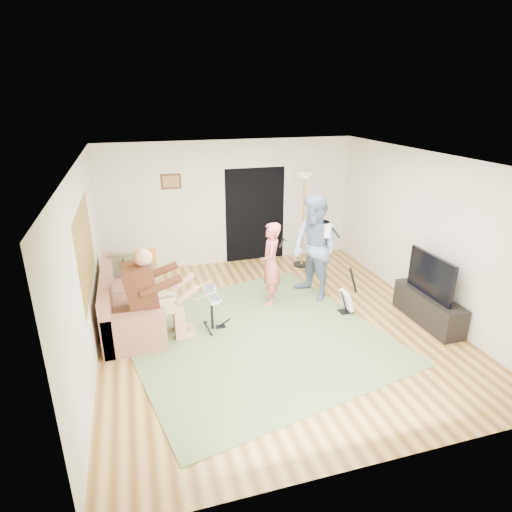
{
  "coord_description": "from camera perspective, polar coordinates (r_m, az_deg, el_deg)",
  "views": [
    {
      "loc": [
        -2.03,
        -5.88,
        3.59
      ],
      "look_at": [
        -0.22,
        0.3,
        1.13
      ],
      "focal_mm": 30.0,
      "sensor_mm": 36.0,
      "label": 1
    }
  ],
  "objects": [
    {
      "name": "microphone",
      "position": [
        7.51,
        3.45,
        1.74
      ],
      "size": [
        0.06,
        0.06,
        0.24
      ],
      "primitive_type": null,
      "color": "black",
      "rests_on": "singer"
    },
    {
      "name": "guitar_spare",
      "position": [
        7.6,
        12.04,
        -5.79
      ],
      "size": [
        0.3,
        0.27,
        0.84
      ],
      "color": "black",
      "rests_on": "floor"
    },
    {
      "name": "drummer",
      "position": [
        6.74,
        -13.17,
        -6.25
      ],
      "size": [
        0.97,
        0.54,
        1.49
      ],
      "color": "#532917",
      "rests_on": "sofa"
    },
    {
      "name": "singer",
      "position": [
        7.58,
        1.96,
        -1.07
      ],
      "size": [
        0.51,
        0.63,
        1.52
      ],
      "primitive_type": "imported",
      "rotation": [
        0.0,
        0.0,
        -1.86
      ],
      "color": "#DD6360",
      "rests_on": "floor"
    },
    {
      "name": "drum_kit",
      "position": [
        6.95,
        -5.89,
        -7.59
      ],
      "size": [
        0.36,
        0.65,
        0.67
      ],
      "color": "black",
      "rests_on": "floor"
    },
    {
      "name": "picture_frame",
      "position": [
        9.06,
        -11.28,
        9.73
      ],
      "size": [
        0.42,
        0.03,
        0.32
      ],
      "primitive_type": "cube",
      "color": "#3F2314",
      "rests_on": "walls"
    },
    {
      "name": "floor",
      "position": [
        7.18,
        2.38,
        -9.14
      ],
      "size": [
        6.0,
        6.0,
        0.0
      ],
      "primitive_type": "plane",
      "color": "brown",
      "rests_on": "ground"
    },
    {
      "name": "area_rug",
      "position": [
        6.86,
        -0.15,
        -10.58
      ],
      "size": [
        4.44,
        4.49,
        0.02
      ],
      "primitive_type": "cube",
      "rotation": [
        0.0,
        0.0,
        0.21
      ],
      "color": "#5D7346",
      "rests_on": "floor"
    },
    {
      "name": "window_blinds",
      "position": [
        6.45,
        -21.79,
        0.89
      ],
      "size": [
        0.0,
        2.05,
        2.05
      ],
      "primitive_type": "plane",
      "rotation": [
        1.57,
        0.0,
        1.57
      ],
      "color": "olive",
      "rests_on": "walls"
    },
    {
      "name": "torchiere_lamp",
      "position": [
        9.17,
        6.38,
        6.91
      ],
      "size": [
        0.36,
        0.36,
        2.04
      ],
      "color": "black",
      "rests_on": "floor"
    },
    {
      "name": "television",
      "position": [
        7.44,
        22.3,
        -2.4
      ],
      "size": [
        0.06,
        1.06,
        0.69
      ],
      "primitive_type": "cube",
      "color": "black",
      "rests_on": "tv_cabinet"
    },
    {
      "name": "doorway",
      "position": [
        9.58,
        -0.12,
        5.5
      ],
      "size": [
        2.1,
        0.0,
        2.1
      ],
      "primitive_type": "plane",
      "rotation": [
        1.57,
        0.0,
        0.0
      ],
      "color": "black",
      "rests_on": "walls"
    },
    {
      "name": "walls",
      "position": [
        6.61,
        2.55,
        1.05
      ],
      "size": [
        5.5,
        6.0,
        2.7
      ],
      "primitive_type": null,
      "color": "beige",
      "rests_on": "floor"
    },
    {
      "name": "guitarist",
      "position": [
        7.8,
        7.8,
        1.03
      ],
      "size": [
        0.99,
        1.12,
        1.93
      ],
      "primitive_type": "imported",
      "rotation": [
        0.0,
        0.0,
        -1.25
      ],
      "color": "#6F81A3",
      "rests_on": "floor"
    },
    {
      "name": "ceiling",
      "position": [
        6.28,
        2.75,
        12.71
      ],
      "size": [
        6.0,
        6.0,
        0.0
      ],
      "primitive_type": "plane",
      "rotation": [
        3.14,
        0.0,
        0.0
      ],
      "color": "white",
      "rests_on": "walls"
    },
    {
      "name": "dining_chair",
      "position": [
        8.17,
        -14.25,
        -3.34
      ],
      "size": [
        0.41,
        0.43,
        0.92
      ],
      "rotation": [
        0.0,
        0.0,
        -0.06
      ],
      "color": "beige",
      "rests_on": "floor"
    },
    {
      "name": "sofa",
      "position": [
        7.45,
        -16.78,
        -6.31
      ],
      "size": [
        0.92,
        2.23,
        0.9
      ],
      "color": "#9B674D",
      "rests_on": "floor"
    },
    {
      "name": "tv_cabinet",
      "position": [
        7.71,
        21.99,
        -6.46
      ],
      "size": [
        0.4,
        1.4,
        0.5
      ],
      "primitive_type": "cube",
      "color": "black",
      "rests_on": "floor"
    },
    {
      "name": "guitar_held",
      "position": [
        7.78,
        9.28,
        3.58
      ],
      "size": [
        0.26,
        0.61,
        0.26
      ],
      "primitive_type": null,
      "rotation": [
        0.0,
        0.0,
        -0.24
      ],
      "color": "white",
      "rests_on": "guitarist"
    }
  ]
}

